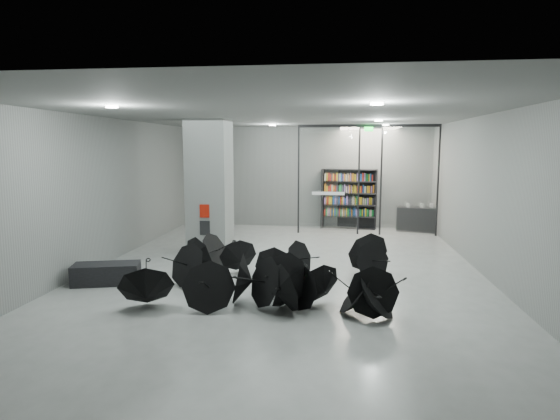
# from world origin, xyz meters

# --- Properties ---
(room) EXTENTS (14.00, 14.02, 4.01)m
(room) POSITION_xyz_m (0.00, 0.00, 2.84)
(room) COLOR gray
(room) RESTS_ON ground
(column) EXTENTS (1.20, 1.20, 4.00)m
(column) POSITION_xyz_m (-2.50, 2.00, 2.00)
(column) COLOR slate
(column) RESTS_ON ground
(fire_cabinet) EXTENTS (0.28, 0.04, 0.38)m
(fire_cabinet) POSITION_xyz_m (-2.50, 1.38, 1.35)
(fire_cabinet) COLOR #A50A07
(fire_cabinet) RESTS_ON column
(info_panel) EXTENTS (0.30, 0.03, 0.42)m
(info_panel) POSITION_xyz_m (-2.50, 1.38, 0.85)
(info_panel) COLOR black
(info_panel) RESTS_ON column
(exit_sign) EXTENTS (0.30, 0.06, 0.15)m
(exit_sign) POSITION_xyz_m (2.40, 5.30, 3.82)
(exit_sign) COLOR #0CE533
(exit_sign) RESTS_ON room
(glass_partition) EXTENTS (5.06, 0.08, 4.00)m
(glass_partition) POSITION_xyz_m (2.39, 5.50, 2.18)
(glass_partition) COLOR silver
(glass_partition) RESTS_ON ground
(bench) EXTENTS (1.62, 1.02, 0.48)m
(bench) POSITION_xyz_m (-4.04, -1.58, 0.24)
(bench) COLOR black
(bench) RESTS_ON ground
(bookshelf) EXTENTS (2.17, 0.79, 2.34)m
(bookshelf) POSITION_xyz_m (1.80, 6.75, 1.17)
(bookshelf) COLOR black
(bookshelf) RESTS_ON ground
(shop_counter) EXTENTS (1.66, 0.98, 0.93)m
(shop_counter) POSITION_xyz_m (4.41, 6.34, 0.47)
(shop_counter) COLOR black
(shop_counter) RESTS_ON ground
(umbrella_cluster) EXTENTS (5.94, 4.61, 1.28)m
(umbrella_cluster) POSITION_xyz_m (0.02, -2.00, 0.31)
(umbrella_cluster) COLOR black
(umbrella_cluster) RESTS_ON ground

